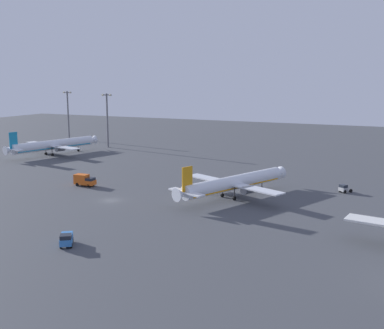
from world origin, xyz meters
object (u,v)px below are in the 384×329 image
at_px(airplane_mid_apron, 53,145).
at_px(catering_truck, 84,180).
at_px(pushback_tug, 344,188).
at_px(apron_light_west, 107,116).
at_px(baggage_tractor, 66,239).
at_px(apron_light_east, 68,111).
at_px(airplane_taxiway_distant, 234,183).

relative_size(airplane_mid_apron, catering_truck, 6.57).
bearing_deg(pushback_tug, apron_light_west, 16.09).
relative_size(baggage_tractor, apron_light_west, 0.21).
bearing_deg(apron_light_east, airplane_mid_apron, -57.90).
height_order(apron_light_west, apron_light_east, apron_light_east).
xyz_separation_m(pushback_tug, apron_light_east, (-131.13, 57.02, 11.84)).
bearing_deg(baggage_tractor, airplane_mid_apron, -82.40).
xyz_separation_m(airplane_taxiway_distant, apron_light_east, (-107.72, 72.97, 9.36)).
height_order(baggage_tractor, apron_light_west, apron_light_west).
xyz_separation_m(baggage_tractor, apron_light_east, (-92.78, 115.56, 11.73)).
xyz_separation_m(airplane_mid_apron, baggage_tractor, (67.22, -74.82, -2.55)).
relative_size(pushback_tug, baggage_tractor, 0.78).
xyz_separation_m(catering_truck, baggage_tractor, (25.03, -37.94, -0.40)).
relative_size(catering_truck, baggage_tractor, 1.27).
height_order(pushback_tug, baggage_tractor, baggage_tractor).
distance_m(catering_truck, apron_light_west, 71.76).
relative_size(catering_truck, pushback_tug, 1.63).
bearing_deg(catering_truck, airplane_mid_apron, -133.67).
distance_m(airplane_mid_apron, apron_light_west, 27.45).
bearing_deg(airplane_taxiway_distant, apron_light_west, 165.91).
xyz_separation_m(airplane_mid_apron, catering_truck, (42.19, -36.88, -2.15)).
xyz_separation_m(airplane_mid_apron, apron_light_west, (7.34, 24.84, 9.08)).
distance_m(pushback_tug, baggage_tractor, 69.99).
height_order(airplane_mid_apron, pushback_tug, airplane_mid_apron).
xyz_separation_m(airplane_mid_apron, apron_light_east, (-25.56, 40.74, 9.18)).
height_order(airplane_mid_apron, apron_light_west, apron_light_west).
relative_size(pushback_tug, apron_light_west, 0.16).
height_order(airplane_taxiway_distant, apron_light_west, apron_light_west).
bearing_deg(apron_light_east, apron_light_west, -25.80).
xyz_separation_m(catering_truck, apron_light_west, (-34.85, 61.72, 11.23)).
xyz_separation_m(catering_truck, pushback_tug, (63.38, 20.60, -0.51)).
xyz_separation_m(catering_truck, apron_light_east, (-67.75, 77.62, 11.33)).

